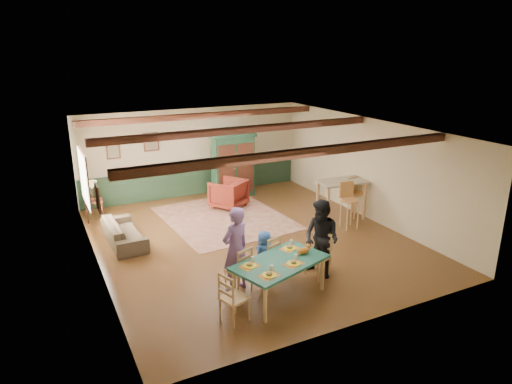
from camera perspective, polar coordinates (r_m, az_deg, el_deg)
name	(u,v)px	position (r m, az deg, el deg)	size (l,w,h in m)	color
floor	(250,239)	(11.13, -0.71, -5.91)	(8.00, 8.00, 0.00)	#482A14
wall_back	(194,152)	(14.25, -7.78, 4.93)	(7.00, 0.02, 2.70)	beige
wall_left	(94,209)	(9.74, -19.62, -1.96)	(0.02, 8.00, 2.70)	beige
wall_right	(368,169)	(12.53, 13.85, 2.81)	(0.02, 8.00, 2.70)	beige
ceiling	(250,129)	(10.35, -0.76, 7.93)	(7.00, 8.00, 0.02)	silver
wainscot_back	(195,181)	(14.46, -7.61, 1.43)	(6.95, 0.03, 0.90)	#1B3220
ceiling_beam_front	(305,153)	(8.39, 6.11, 4.91)	(6.95, 0.16, 0.16)	#32170E
ceiling_beam_mid	(242,130)	(10.72, -1.70, 7.77)	(6.95, 0.16, 0.16)	#32170E
ceiling_beam_back	(204,116)	(13.10, -6.56, 9.47)	(6.95, 0.16, 0.16)	#32170E
window_left	(84,178)	(11.31, -20.73, 1.64)	(0.06, 1.60, 1.30)	white
picture_left_wall	(98,198)	(9.05, -19.18, -0.70)	(0.04, 0.42, 0.52)	gray
picture_back_a	(151,142)	(13.78, -12.96, 6.12)	(0.45, 0.04, 0.55)	gray
picture_back_b	(113,151)	(13.60, -17.42, 4.97)	(0.38, 0.04, 0.48)	gray
dining_table	(280,279)	(8.56, 2.98, -10.85)	(1.75, 0.97, 0.73)	#1C5A4A
dining_chair_far_left	(239,269)	(8.71, -2.20, -9.58)	(0.41, 0.43, 0.92)	tan
dining_chair_far_right	(267,256)	(9.20, 1.42, -8.03)	(0.41, 0.43, 0.92)	tan
dining_chair_end_left	(234,297)	(7.83, -2.71, -12.96)	(0.41, 0.43, 0.92)	tan
dining_chair_end_right	(318,256)	(9.29, 7.72, -7.94)	(0.41, 0.43, 0.92)	tan
person_man	(235,249)	(8.60, -2.58, -7.18)	(0.61, 0.40, 1.68)	#805C9E
person_woman	(321,239)	(9.22, 8.19, -5.84)	(0.78, 0.61, 1.60)	black
person_child	(265,254)	(9.23, 1.07, -7.74)	(0.48, 0.31, 0.98)	#2857A2
cat	(303,250)	(8.67, 5.92, -7.22)	(0.35, 0.14, 0.17)	orange
place_setting_near_left	(269,273)	(7.87, 1.67, -10.08)	(0.39, 0.29, 0.11)	yellow
place_setting_near_center	(294,261)	(8.29, 4.74, -8.63)	(0.39, 0.29, 0.11)	yellow
place_setting_far_left	(250,264)	(8.18, -0.81, -8.95)	(0.39, 0.29, 0.11)	yellow
place_setting_far_right	(290,246)	(8.88, 4.22, -6.77)	(0.39, 0.29, 0.11)	yellow
area_rug	(225,218)	(12.48, -3.95, -3.25)	(3.02, 3.59, 0.01)	tan
armoire	(233,166)	(14.04, -2.90, 3.32)	(1.39, 0.55, 1.96)	#143322
armchair	(228,194)	(13.19, -3.47, -0.20)	(0.88, 0.91, 0.83)	#4E130F
sofa	(124,232)	(11.27, -16.20, -4.83)	(1.86, 0.73, 0.54)	#3E3426
end_table	(95,210)	(12.96, -19.53, -2.15)	(0.46, 0.46, 0.57)	#32170E
table_lamp	(92,191)	(12.80, -19.78, 0.14)	(0.29, 0.29, 0.52)	tan
counter_table	(341,200)	(12.48, 10.57, -0.95)	(1.28, 0.74, 1.06)	tan
bar_stool_left	(350,206)	(11.83, 11.64, -1.71)	(0.42, 0.47, 1.20)	tan
bar_stool_right	(356,198)	(12.70, 12.37, -0.68)	(0.38, 0.42, 1.09)	tan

